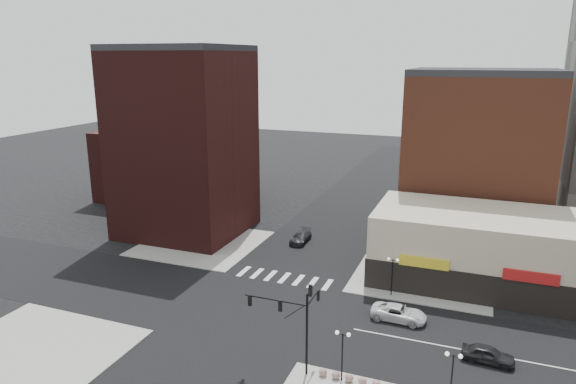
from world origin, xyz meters
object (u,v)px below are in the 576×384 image
(street_lamp_ne, at_px, (393,267))
(dark_sedan_east, at_px, (488,354))
(dark_sedan_north, at_px, (301,237))
(street_lamp_se_a, at_px, (343,343))
(white_suv, at_px, (399,313))
(street_lamp_se_b, at_px, (453,365))
(traffic_signal, at_px, (297,314))

(street_lamp_ne, xyz_separation_m, dark_sedan_east, (9.51, -9.20, -2.58))
(dark_sedan_east, bearing_deg, dark_sedan_north, 52.42)
(street_lamp_se_a, distance_m, white_suv, 11.78)
(street_lamp_ne, bearing_deg, white_suv, -71.99)
(street_lamp_se_b, distance_m, white_suv, 12.73)
(traffic_signal, height_order, street_lamp_se_a, traffic_signal)
(street_lamp_ne, height_order, dark_sedan_east, street_lamp_ne)
(street_lamp_ne, relative_size, dark_sedan_east, 1.00)
(street_lamp_se_b, height_order, dark_sedan_north, street_lamp_se_b)
(traffic_signal, bearing_deg, street_lamp_se_a, -2.57)
(white_suv, bearing_deg, traffic_signal, 152.12)
(traffic_signal, xyz_separation_m, street_lamp_ne, (4.76, 15.83, -1.67))
(street_lamp_se_a, distance_m, street_lamp_se_b, 8.00)
(street_lamp_se_a, relative_size, dark_sedan_north, 0.86)
(street_lamp_se_b, height_order, dark_sedan_east, street_lamp_se_b)
(traffic_signal, bearing_deg, street_lamp_se_b, -0.82)
(traffic_signal, bearing_deg, dark_sedan_east, 24.90)
(street_lamp_ne, distance_m, dark_sedan_north, 18.69)
(street_lamp_se_a, relative_size, street_lamp_ne, 1.00)
(street_lamp_se_b, xyz_separation_m, street_lamp_ne, (-7.00, 16.00, 0.00))
(white_suv, bearing_deg, street_lamp_se_b, -152.19)
(street_lamp_se_a, bearing_deg, traffic_signal, 177.43)
(traffic_signal, bearing_deg, street_lamp_ne, 73.25)
(street_lamp_ne, height_order, dark_sedan_north, street_lamp_ne)
(traffic_signal, bearing_deg, dark_sedan_north, 108.98)
(street_lamp_se_b, height_order, white_suv, street_lamp_se_b)
(street_lamp_ne, bearing_deg, dark_sedan_north, 140.40)
(traffic_signal, height_order, dark_sedan_east, traffic_signal)
(street_lamp_ne, distance_m, dark_sedan_east, 13.49)
(street_lamp_se_b, relative_size, dark_sedan_north, 0.86)
(white_suv, xyz_separation_m, dark_sedan_north, (-15.82, 16.59, -0.02))
(street_lamp_se_a, xyz_separation_m, street_lamp_se_b, (8.00, 0.00, 0.00))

